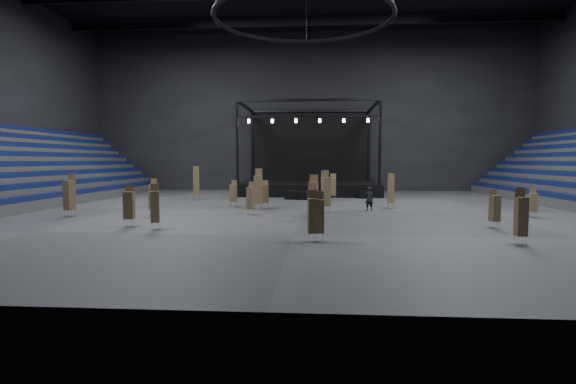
# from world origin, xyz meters

# --- Properties ---
(floor) EXTENTS (50.00, 50.00, 0.00)m
(floor) POSITION_xyz_m (0.00, 0.00, 0.00)
(floor) COLOR #434345
(floor) RESTS_ON ground
(wall_back) EXTENTS (50.00, 0.20, 18.00)m
(wall_back) POSITION_xyz_m (0.00, 21.00, 9.00)
(wall_back) COLOR black
(wall_back) RESTS_ON ground
(stage) EXTENTS (14.00, 10.00, 9.20)m
(stage) POSITION_xyz_m (0.00, 16.24, 1.45)
(stage) COLOR black
(stage) RESTS_ON floor
(truss_ring) EXTENTS (12.30, 12.30, 5.15)m
(truss_ring) POSITION_xyz_m (-0.00, 0.00, 13.00)
(truss_ring) COLOR black
(truss_ring) RESTS_ON ceiling
(flight_case_left) EXTENTS (1.33, 0.99, 0.80)m
(flight_case_left) POSITION_xyz_m (-1.32, 8.56, 0.40)
(flight_case_left) COLOR black
(flight_case_left) RESTS_ON floor
(flight_case_mid) EXTENTS (1.15, 0.71, 0.71)m
(flight_case_mid) POSITION_xyz_m (-0.36, 8.35, 0.36)
(flight_case_mid) COLOR black
(flight_case_mid) RESTS_ON floor
(flight_case_right) EXTENTS (1.18, 0.92, 0.70)m
(flight_case_right) POSITION_xyz_m (5.13, 10.19, 0.35)
(flight_case_right) COLOR black
(flight_case_right) RESTS_ON floor
(chair_stack_0) EXTENTS (0.55, 0.55, 2.01)m
(chair_stack_0) POSITION_xyz_m (-2.78, 1.17, 1.08)
(chair_stack_0) COLOR silver
(chair_stack_0) RESTS_ON floor
(chair_stack_1) EXTENTS (0.57, 0.57, 2.88)m
(chair_stack_1) POSITION_xyz_m (-3.14, 0.14, 1.47)
(chair_stack_1) COLOR silver
(chair_stack_1) RESTS_ON floor
(chair_stack_2) EXTENTS (0.50, 0.50, 2.19)m
(chair_stack_2) POSITION_xyz_m (0.90, -11.99, 1.14)
(chair_stack_2) COLOR silver
(chair_stack_2) RESTS_ON floor
(chair_stack_3) EXTENTS (0.43, 0.43, 2.33)m
(chair_stack_3) POSITION_xyz_m (9.40, -11.99, 1.19)
(chair_stack_3) COLOR silver
(chair_stack_3) RESTS_ON floor
(chair_stack_4) EXTENTS (0.47, 0.47, 1.73)m
(chair_stack_4) POSITION_xyz_m (14.00, -2.95, 0.93)
(chair_stack_4) COLOR silver
(chair_stack_4) RESTS_ON floor
(chair_stack_5) EXTENTS (0.48, 0.48, 2.12)m
(chair_stack_5) POSITION_xyz_m (1.13, -11.99, 1.12)
(chair_stack_5) COLOR silver
(chair_stack_5) RESTS_ON floor
(chair_stack_6) EXTENTS (0.56, 0.56, 2.52)m
(chair_stack_6) POSITION_xyz_m (6.24, 1.65, 1.29)
(chair_stack_6) COLOR silver
(chair_stack_6) RESTS_ON floor
(chair_stack_7) EXTENTS (0.47, 0.47, 2.31)m
(chair_stack_7) POSITION_xyz_m (-9.28, -3.50, 1.18)
(chair_stack_7) COLOR silver
(chair_stack_7) RESTS_ON floor
(chair_stack_8) EXTENTS (0.60, 0.60, 2.59)m
(chair_stack_8) POSITION_xyz_m (0.77, -4.06, 1.34)
(chair_stack_8) COLOR silver
(chair_stack_8) RESTS_ON floor
(chair_stack_9) EXTENTS (0.66, 0.66, 2.69)m
(chair_stack_9) POSITION_xyz_m (-14.00, -4.77, 1.39)
(chair_stack_9) COLOR silver
(chair_stack_9) RESTS_ON floor
(chair_stack_10) EXTENTS (0.65, 0.65, 2.95)m
(chair_stack_10) POSITION_xyz_m (-9.65, 7.64, 1.50)
(chair_stack_10) COLOR silver
(chair_stack_10) RESTS_ON floor
(chair_stack_11) EXTENTS (0.61, 0.61, 2.32)m
(chair_stack_11) POSITION_xyz_m (2.25, 8.01, 1.23)
(chair_stack_11) COLOR silver
(chair_stack_11) RESTS_ON floor
(chair_stack_12) EXTENTS (0.54, 0.54, 2.29)m
(chair_stack_12) POSITION_xyz_m (-7.03, -9.15, 1.17)
(chair_stack_12) COLOR silver
(chair_stack_12) RESTS_ON floor
(chair_stack_13) EXTENTS (0.66, 0.66, 2.79)m
(chair_stack_13) POSITION_xyz_m (1.55, -1.32, 1.43)
(chair_stack_13) COLOR silver
(chair_stack_13) RESTS_ON floor
(chair_stack_14) EXTENTS (0.51, 0.51, 1.98)m
(chair_stack_14) POSITION_xyz_m (10.03, -7.52, 1.04)
(chair_stack_14) COLOR silver
(chair_stack_14) RESTS_ON floor
(chair_stack_15) EXTENTS (0.56, 0.56, 2.15)m
(chair_stack_15) POSITION_xyz_m (-8.70, -8.36, 1.15)
(chair_stack_15) COLOR silver
(chair_stack_15) RESTS_ON floor
(chair_stack_16) EXTENTS (0.52, 0.52, 1.98)m
(chair_stack_16) POSITION_xyz_m (-5.27, 2.04, 1.05)
(chair_stack_16) COLOR silver
(chair_stack_16) RESTS_ON floor
(chair_stack_17) EXTENTS (0.51, 0.51, 2.10)m
(chair_stack_17) POSITION_xyz_m (-3.22, -2.70, 1.09)
(chair_stack_17) COLOR silver
(chair_stack_17) RESTS_ON floor
(man_center) EXTENTS (0.67, 0.52, 1.65)m
(man_center) POSITION_xyz_m (4.54, 0.09, 0.82)
(man_center) COLOR black
(man_center) RESTS_ON floor
(crew_member) EXTENTS (0.81, 0.89, 1.50)m
(crew_member) POSITION_xyz_m (1.34, -1.20, 0.75)
(crew_member) COLOR black
(crew_member) RESTS_ON floor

